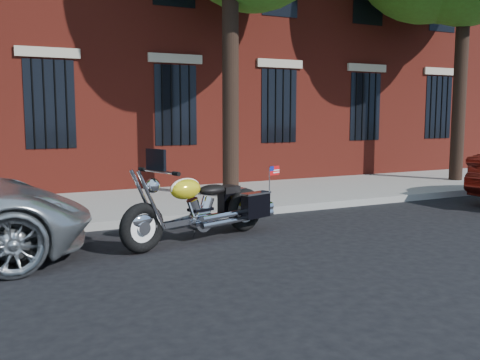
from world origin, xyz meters
name	(u,v)px	position (x,y,z in m)	size (l,w,h in m)	color
ground	(277,230)	(0.00, 0.00, 0.00)	(120.00, 120.00, 0.00)	black
curb	(241,213)	(0.00, 1.38, 0.07)	(40.00, 0.16, 0.15)	gray
sidewalk	(204,199)	(0.00, 3.26, 0.07)	(40.00, 3.60, 0.15)	gray
motorcycle	(205,209)	(-1.37, -0.12, 0.50)	(2.91, 1.38, 1.48)	black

